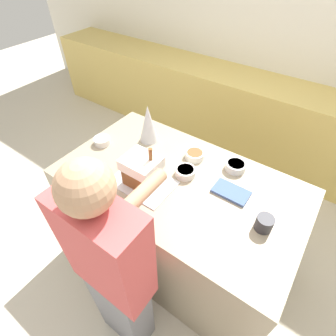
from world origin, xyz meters
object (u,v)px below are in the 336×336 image
at_px(decorative_tree, 148,124).
at_px(candy_bowl_near_tray_left, 185,172).
at_px(gingerbread_house, 142,170).
at_px(candy_bowl_beside_tree, 236,166).
at_px(person, 115,275).
at_px(candy_bowl_far_right, 102,141).
at_px(mug, 264,223).
at_px(candy_bowl_near_tray_right, 195,155).
at_px(baking_tray, 143,182).
at_px(cookbook, 231,192).

xyz_separation_m(decorative_tree, candy_bowl_near_tray_left, (0.44, -0.17, -0.12)).
bearing_deg(decorative_tree, candy_bowl_near_tray_left, -20.68).
relative_size(gingerbread_house, candy_bowl_beside_tree, 2.03).
bearing_deg(candy_bowl_beside_tree, person, -100.44).
relative_size(candy_bowl_beside_tree, candy_bowl_near_tray_left, 1.03).
xyz_separation_m(candy_bowl_beside_tree, candy_bowl_far_right, (-0.95, -0.33, -0.00)).
bearing_deg(gingerbread_house, mug, 8.75).
xyz_separation_m(candy_bowl_near_tray_left, candy_bowl_far_right, (-0.70, -0.08, -0.00)).
distance_m(candy_bowl_near_tray_right, candy_bowl_beside_tree, 0.30).
xyz_separation_m(decorative_tree, person, (0.50, -0.93, -0.21)).
distance_m(candy_bowl_near_tray_right, candy_bowl_near_tray_left, 0.19).
bearing_deg(baking_tray, candy_bowl_far_right, 164.60).
bearing_deg(candy_bowl_beside_tree, candy_bowl_near_tray_right, -168.87).
height_order(gingerbread_house, candy_bowl_near_tray_right, gingerbread_house).
xyz_separation_m(baking_tray, candy_bowl_near_tray_right, (0.15, 0.41, 0.02)).
height_order(candy_bowl_near_tray_left, person, person).
xyz_separation_m(gingerbread_house, cookbook, (0.51, 0.25, -0.10)).
height_order(decorative_tree, candy_bowl_far_right, decorative_tree).
relative_size(gingerbread_house, candy_bowl_far_right, 2.28).
distance_m(candy_bowl_near_tray_left, person, 0.77).
distance_m(gingerbread_house, person, 0.62).
xyz_separation_m(baking_tray, person, (0.25, -0.54, -0.07)).
bearing_deg(candy_bowl_far_right, person, -41.66).
bearing_deg(candy_bowl_beside_tree, cookbook, -71.48).
height_order(decorative_tree, mug, decorative_tree).
xyz_separation_m(candy_bowl_near_tray_left, mug, (0.58, -0.10, 0.01)).
xyz_separation_m(candy_bowl_far_right, mug, (1.28, -0.02, 0.02)).
xyz_separation_m(candy_bowl_near_tray_right, person, (0.11, -0.95, -0.09)).
xyz_separation_m(decorative_tree, cookbook, (0.76, -0.14, -0.14)).
xyz_separation_m(gingerbread_house, candy_bowl_far_right, (-0.52, 0.14, -0.09)).
relative_size(gingerbread_house, cookbook, 1.26).
distance_m(candy_bowl_beside_tree, person, 1.03).
distance_m(baking_tray, candy_bowl_beside_tree, 0.64).
xyz_separation_m(candy_bowl_beside_tree, cookbook, (0.07, -0.22, -0.02)).
relative_size(baking_tray, candy_bowl_near_tray_right, 2.91).
relative_size(baking_tray, cookbook, 1.79).
bearing_deg(mug, gingerbread_house, -171.25).
bearing_deg(cookbook, candy_bowl_near_tray_right, 156.34).
distance_m(candy_bowl_near_tray_left, cookbook, 0.32).
relative_size(gingerbread_house, person, 0.18).
bearing_deg(cookbook, candy_bowl_beside_tree, 108.52).
relative_size(decorative_tree, mug, 3.10).
height_order(cookbook, mug, mug).
bearing_deg(mug, person, -127.99).
distance_m(candy_bowl_beside_tree, candy_bowl_near_tray_left, 0.35).
xyz_separation_m(decorative_tree, mug, (1.02, -0.27, -0.11)).
distance_m(cookbook, person, 0.84).
height_order(candy_bowl_near_tray_right, person, person).
xyz_separation_m(cookbook, person, (-0.26, -0.79, -0.07)).
distance_m(candy_bowl_near_tray_right, candy_bowl_far_right, 0.72).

